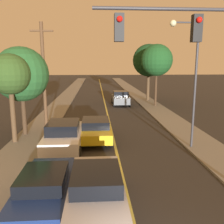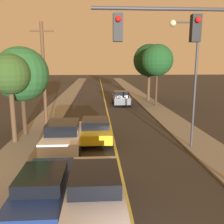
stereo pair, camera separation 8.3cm
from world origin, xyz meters
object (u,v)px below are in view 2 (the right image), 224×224
object	(u,v)px
tree_left_far	(10,75)
tree_right_near	(157,60)
traffic_signal_mast	(208,62)
streetlamp_right	(190,69)
car_far_oncoming	(121,98)
utility_pole_left	(44,76)
car_outer_lane_front	(43,187)
tree_left_near	(21,74)
car_near_lane_second	(96,129)
car_outer_lane_second	(64,136)
tree_right_far	(149,61)
car_near_lane_front	(95,190)

from	to	relation	value
tree_left_far	tree_right_near	size ratio (longest dim) A/B	0.79
traffic_signal_mast	streetlamp_right	size ratio (longest dim) A/B	0.96
car_far_oncoming	utility_pole_left	xyz separation A→B (m)	(-6.74, -11.91, 3.32)
streetlamp_right	car_outer_lane_front	bearing A→B (deg)	-141.93
traffic_signal_mast	tree_left_near	distance (m)	12.59
car_near_lane_second	car_far_oncoming	world-z (taller)	car_far_oncoming
car_outer_lane_second	utility_pole_left	world-z (taller)	utility_pole_left
car_far_oncoming	traffic_signal_mast	distance (m)	21.91
car_outer_lane_front	car_far_oncoming	distance (m)	22.26
utility_pole_left	tree_right_near	bearing A→B (deg)	44.35
car_near_lane_second	car_outer_lane_front	xyz separation A→B (m)	(-1.86, -7.72, -0.06)
utility_pole_left	tree_left_near	distance (m)	1.56
car_near_lane_second	tree_right_far	size ratio (longest dim) A/B	0.65
utility_pole_left	car_far_oncoming	bearing A→B (deg)	60.49
car_outer_lane_front	utility_pole_left	xyz separation A→B (m)	(-1.79, 9.79, 3.43)
car_near_lane_front	utility_pole_left	size ratio (longest dim) A/B	0.61
car_far_oncoming	tree_right_near	xyz separation A→B (m)	(3.95, -1.45, 4.52)
tree_right_near	car_near_lane_front	bearing A→B (deg)	-108.75
tree_left_far	car_near_lane_front	bearing A→B (deg)	-56.48
car_outer_lane_front	car_far_oncoming	size ratio (longest dim) A/B	1.09
car_far_oncoming	tree_right_near	size ratio (longest dim) A/B	0.59
car_near_lane_second	tree_left_far	distance (m)	6.31
utility_pole_left	tree_right_near	distance (m)	15.00
utility_pole_left	car_outer_lane_front	bearing A→B (deg)	-79.66
streetlamp_right	tree_right_far	distance (m)	18.87
car_far_oncoming	car_outer_lane_front	bearing A→B (deg)	77.14
car_outer_lane_front	utility_pole_left	bearing A→B (deg)	100.34
car_far_oncoming	streetlamp_right	world-z (taller)	streetlamp_right
streetlamp_right	tree_left_far	world-z (taller)	streetlamp_right
tree_left_far	tree_right_near	distance (m)	17.82
tree_left_far	tree_left_near	bearing A→B (deg)	83.56
car_far_oncoming	tree_left_far	xyz separation A→B (m)	(-8.28, -14.37, 3.53)
streetlamp_right	car_outer_lane_second	bearing A→B (deg)	179.29
car_outer_lane_front	car_outer_lane_second	world-z (taller)	car_outer_lane_second
tree_right_far	traffic_signal_mast	bearing A→B (deg)	-97.16
car_near_lane_second	tree_right_far	bearing A→B (deg)	67.26
streetlamp_right	tree_left_near	xyz separation A→B (m)	(-10.38, 3.34, -0.46)
car_far_oncoming	streetlamp_right	size ratio (longest dim) A/B	0.57
car_outer_lane_front	tree_left_far	distance (m)	8.83
traffic_signal_mast	tree_left_near	world-z (taller)	traffic_signal_mast
traffic_signal_mast	streetlamp_right	distance (m)	5.64
car_near_lane_second	car_outer_lane_front	distance (m)	7.94
traffic_signal_mast	car_near_lane_second	bearing A→B (deg)	117.99
car_near_lane_second	tree_right_far	distance (m)	18.73
car_outer_lane_second	tree_right_near	size ratio (longest dim) A/B	0.70
car_near_lane_second	car_outer_lane_second	bearing A→B (deg)	-133.71
tree_left_near	car_near_lane_second	bearing A→B (deg)	-14.64
car_far_oncoming	traffic_signal_mast	xyz separation A→B (m)	(0.89, -21.47, 4.32)
traffic_signal_mast	tree_right_far	size ratio (longest dim) A/B	0.95
tree_right_near	tree_right_far	world-z (taller)	tree_right_far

